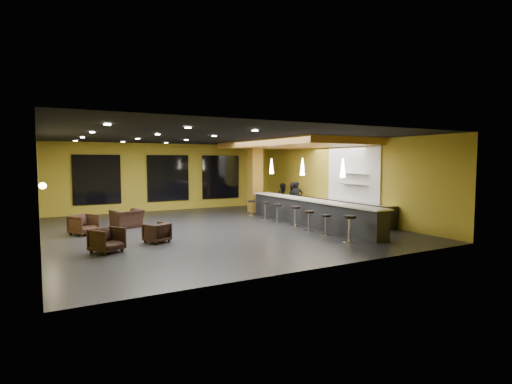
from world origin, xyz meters
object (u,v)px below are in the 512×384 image
staff_c (294,198)px  bar_stool_4 (277,211)px  bar_counter (309,213)px  column (255,178)px  armchair_a (107,240)px  pendant_1 (302,167)px  bar_stool_3 (295,214)px  bar_stool_2 (309,218)px  bar_stool_1 (326,222)px  staff_a (297,199)px  pendant_0 (343,168)px  staff_b (283,198)px  armchair_b (157,233)px  bar_stool_5 (265,208)px  bar_stool_0 (349,225)px  armchair_c (83,225)px  bar_stool_6 (252,206)px  prep_counter (339,210)px  armchair_d (127,218)px  pendant_2 (271,166)px

staff_c → bar_stool_4: bearing=-137.4°
bar_counter → bar_stool_4: 1.43m
column → armchair_a: bearing=-143.9°
pendant_1 → bar_stool_3: pendant_1 is taller
bar_stool_2 → bar_stool_1: bearing=-87.1°
pendant_1 → staff_a: size_ratio=0.43×
pendant_0 → staff_c: 5.47m
staff_a → bar_stool_1: bearing=-91.5°
staff_b → armchair_b: (-7.42, -4.10, -0.43)m
bar_stool_5 → bar_stool_0: bearing=-91.6°
staff_c → armchair_b: size_ratio=2.27×
pendant_1 → bar_stool_0: 4.38m
staff_b → armchair_c: (-9.35, -1.54, -0.39)m
bar_stool_5 → staff_a: bearing=5.3°
column → bar_stool_6: 1.85m
column → bar_stool_0: size_ratio=4.12×
bar_counter → prep_counter: size_ratio=1.33×
prep_counter → pendant_0: 3.73m
pendant_0 → armchair_d: bearing=143.4°
staff_b → bar_stool_5: bearing=-157.4°
staff_b → bar_stool_1: (-1.89, -5.71, -0.28)m
bar_stool_2 → bar_stool_6: 4.73m
pendant_0 → bar_stool_0: size_ratio=0.82×
bar_stool_0 → bar_stool_3: size_ratio=1.06×
armchair_d → bar_stool_3: bar_stool_3 is taller
bar_stool_2 → prep_counter: bearing=30.4°
pendant_2 → column: bearing=90.0°
bar_stool_1 → pendant_2: bearing=80.6°
pendant_2 → bar_stool_5: bearing=-136.2°
column → staff_c: column is taller
staff_a → armchair_b: size_ratio=2.34×
armchair_c → bar_stool_1: bar_stool_1 is taller
pendant_2 → armchair_b: pendant_2 is taller
staff_c → bar_stool_2: 4.83m
pendant_1 → bar_stool_5: (-0.74, 1.80, -1.86)m
bar_stool_3 → bar_stool_6: bar_stool_3 is taller
prep_counter → bar_stool_4: bearing=166.0°
column → bar_stool_2: 6.01m
bar_stool_2 → bar_stool_4: bar_stool_4 is taller
bar_stool_3 → pendant_2: bearing=76.8°
armchair_d → bar_stool_4: bar_stool_4 is taller
pendant_2 → bar_stool_1: pendant_2 is taller
bar_counter → staff_a: (1.08, 2.46, 0.31)m
staff_a → bar_counter: bearing=-92.4°
pendant_1 → bar_stool_2: (-0.90, -1.70, -1.86)m
pendant_0 → bar_stool_5: bearing=99.7°
armchair_c → bar_stool_4: (7.52, -0.84, 0.14)m
staff_c → bar_stool_5: bearing=-158.4°
bar_stool_6 → bar_stool_4: bearing=-90.1°
bar_stool_1 → bar_stool_5: 4.43m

